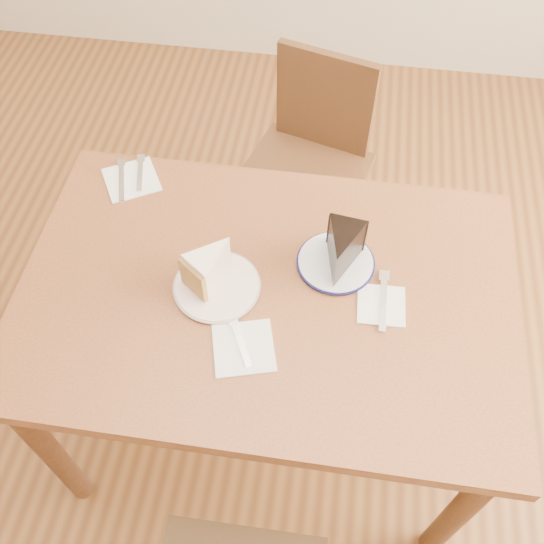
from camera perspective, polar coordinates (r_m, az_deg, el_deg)
The scene contains 14 objects.
ground at distance 2.12m, azimuth -0.34°, elevation -13.06°, with size 4.00×4.00×0.00m, color #4C2B14.
table at distance 1.54m, azimuth -0.45°, elevation -3.74°, with size 1.20×0.80×0.75m.
chair_far at distance 2.15m, azimuth 3.39°, elevation 10.14°, with size 0.50×0.50×0.82m.
plate_cream at distance 1.46m, azimuth -5.20°, elevation -1.35°, with size 0.20×0.20×0.01m, color white.
plate_navy at distance 1.50m, azimuth 6.00°, elevation 0.90°, with size 0.18×0.18×0.01m, color white.
carrot_cake at distance 1.43m, azimuth -5.58°, elevation 0.62°, with size 0.08×0.11×0.09m, color beige, non-canonical shape.
chocolate_cake at distance 1.45m, azimuth 6.49°, elevation 1.70°, with size 0.09×0.13×0.10m, color black, non-canonical shape.
napkin_cream at distance 1.37m, azimuth -2.69°, elevation -7.14°, with size 0.14×0.14×0.00m, color white.
napkin_navy at distance 1.45m, azimuth 10.25°, elevation -3.07°, with size 0.11×0.11×0.00m, color white.
napkin_spare at distance 1.73m, azimuth -13.08°, elevation 8.47°, with size 0.14×0.14×0.00m, color white.
fork_cream at distance 1.38m, azimuth -3.05°, elevation -6.49°, with size 0.01×0.14×0.00m, color white.
knife_navy at distance 1.45m, azimuth 10.44°, elevation -2.66°, with size 0.02×0.17×0.00m, color white.
fork_spare at distance 1.73m, azimuth -12.31°, elevation 9.10°, with size 0.01×0.14×0.00m, color silver.
knife_spare at distance 1.73m, azimuth -13.98°, elevation 8.45°, with size 0.01×0.16×0.00m, color silver.
Camera 1 is at (0.13, -0.80, 1.96)m, focal length 40.00 mm.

